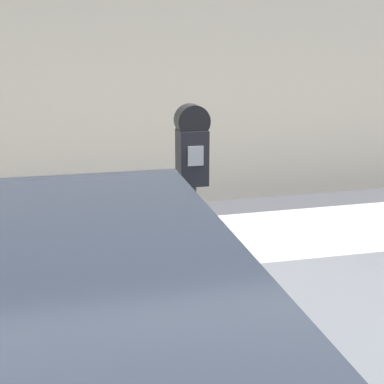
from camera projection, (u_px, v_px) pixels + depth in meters
The scene contains 2 objects.
sidewalk at pixel (101, 291), 4.24m from camera, with size 24.00×2.80×0.15m.
parking_meter at pixel (192, 172), 2.95m from camera, with size 0.18×0.16×1.52m.
Camera 1 is at (-0.26, -1.73, 1.98)m, focal length 50.00 mm.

